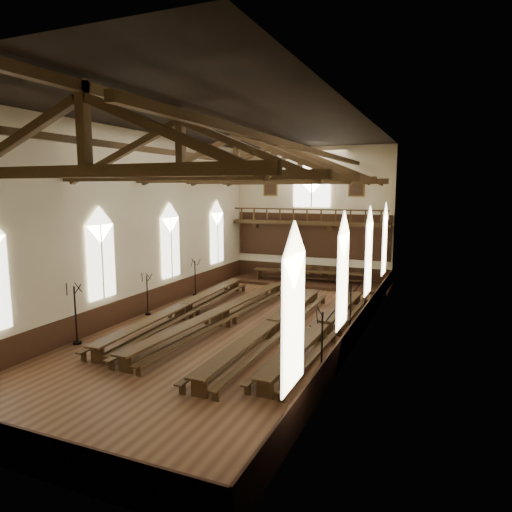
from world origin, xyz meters
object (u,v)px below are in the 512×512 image
(high_table, at_px, (310,273))
(candelabrum_left_far, at_px, (195,284))
(refectory_row_a, at_px, (184,307))
(refectory_row_d, at_px, (323,326))
(candelabrum_right_mid, at_px, (350,321))
(candelabrum_right_far, at_px, (365,302))
(refectory_row_c, at_px, (273,325))
(dais, at_px, (310,283))
(refectory_row_b, at_px, (221,313))
(candelabrum_right_near, at_px, (322,357))
(candelabrum_left_near, at_px, (76,326))
(candelabrum_left_mid, at_px, (148,302))

(high_table, distance_m, candelabrum_left_far, 8.63)
(refectory_row_a, xyz_separation_m, high_table, (3.87, 11.05, 0.31))
(high_table, bearing_deg, refectory_row_d, -70.77)
(candelabrum_right_mid, bearing_deg, candelabrum_right_far, 90.00)
(refectory_row_c, height_order, dais, refectory_row_c)
(refectory_row_a, distance_m, refectory_row_b, 2.43)
(candelabrum_left_far, xyz_separation_m, candelabrum_right_mid, (11.10, -4.67, 0.07))
(refectory_row_a, xyz_separation_m, refectory_row_b, (2.41, -0.29, 0.01))
(high_table, xyz_separation_m, candelabrum_right_near, (5.10, -15.98, -0.07))
(dais, distance_m, high_table, 0.77)
(candelabrum_left_near, distance_m, candelabrum_left_mid, 5.25)
(refectory_row_c, distance_m, candelabrum_right_mid, 3.63)
(candelabrum_left_mid, relative_size, candelabrum_right_far, 0.90)
(candelabrum_left_mid, bearing_deg, candelabrum_right_near, -22.65)
(refectory_row_c, height_order, refectory_row_d, refectory_row_c)
(candelabrum_left_far, relative_size, candelabrum_right_near, 0.91)
(refectory_row_a, relative_size, high_table, 1.74)
(candelabrum_left_near, height_order, candelabrum_left_far, candelabrum_left_near)
(refectory_row_a, height_order, candelabrum_right_near, candelabrum_right_near)
(candelabrum_left_far, bearing_deg, high_table, 45.99)
(candelabrum_right_far, bearing_deg, candelabrum_right_mid, -90.00)
(refectory_row_b, xyz_separation_m, refectory_row_c, (3.17, -0.78, -0.02))
(refectory_row_b, distance_m, refectory_row_c, 3.26)
(candelabrum_left_near, relative_size, candelabrum_right_mid, 1.05)
(refectory_row_d, bearing_deg, candelabrum_right_far, 76.17)
(refectory_row_b, xyz_separation_m, candelabrum_right_far, (6.57, 4.50, 0.22))
(candelabrum_right_near, bearing_deg, candelabrum_right_far, 90.00)
(candelabrum_right_far, bearing_deg, refectory_row_c, -122.76)
(candelabrum_right_mid, bearing_deg, high_table, 115.14)
(candelabrum_left_far, height_order, candelabrum_right_mid, candelabrum_right_mid)
(refectory_row_b, bearing_deg, candelabrum_right_near, -35.28)
(candelabrum_left_near, relative_size, candelabrum_left_far, 1.16)
(refectory_row_c, relative_size, candelabrum_right_near, 5.47)
(refectory_row_c, xyz_separation_m, high_table, (-1.70, 12.12, 0.32))
(candelabrum_left_mid, bearing_deg, refectory_row_a, 8.11)
(candelabrum_right_far, bearing_deg, refectory_row_d, -103.83)
(dais, relative_size, candelabrum_right_far, 4.35)
(candelabrum_right_far, bearing_deg, refectory_row_b, -145.56)
(refectory_row_b, distance_m, candelabrum_left_mid, 4.54)
(dais, bearing_deg, refectory_row_c, -81.99)
(dais, distance_m, candelabrum_left_far, 8.65)
(candelabrum_left_far, height_order, candelabrum_right_far, candelabrum_right_far)
(refectory_row_b, distance_m, refectory_row_d, 5.44)
(refectory_row_c, distance_m, candelabrum_left_near, 8.91)
(high_table, height_order, candelabrum_left_far, candelabrum_left_far)
(candelabrum_left_mid, bearing_deg, refectory_row_b, 0.17)
(refectory_row_a, bearing_deg, candelabrum_right_near, -28.80)
(refectory_row_c, height_order, candelabrum_left_far, candelabrum_left_far)
(candelabrum_left_mid, relative_size, candelabrum_right_near, 0.88)
(refectory_row_b, height_order, candelabrum_left_near, candelabrum_left_near)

